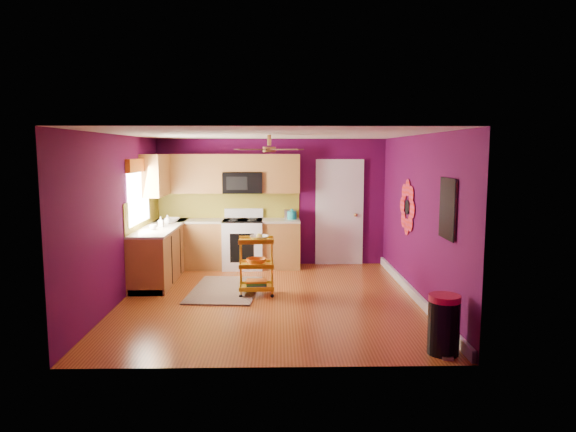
{
  "coord_description": "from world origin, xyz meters",
  "views": [
    {
      "loc": [
        0.13,
        -7.64,
        2.25
      ],
      "look_at": [
        0.29,
        0.4,
        1.24
      ],
      "focal_mm": 32.0,
      "sensor_mm": 36.0,
      "label": 1
    }
  ],
  "objects": [
    {
      "name": "soap_bottle_b",
      "position": [
        -1.88,
        1.64,
        1.02
      ],
      "size": [
        0.13,
        0.13,
        0.16
      ],
      "primitive_type": "imported",
      "color": "white",
      "rests_on": "lower_cabinets"
    },
    {
      "name": "counter_dish",
      "position": [
        -1.86,
        1.96,
        0.98
      ],
      "size": [
        0.29,
        0.29,
        0.07
      ],
      "primitive_type": "imported",
      "color": "white",
      "rests_on": "lower_cabinets"
    },
    {
      "name": "upper_cabinetry",
      "position": [
        -1.24,
        2.17,
        1.8
      ],
      "size": [
        2.8,
        2.3,
        1.26
      ],
      "color": "brown",
      "rests_on": "ground"
    },
    {
      "name": "ceiling_fan",
      "position": [
        0.0,
        0.2,
        2.29
      ],
      "size": [
        1.01,
        1.01,
        0.26
      ],
      "color": "#BF8C3F",
      "rests_on": "ground"
    },
    {
      "name": "electric_range",
      "position": [
        -0.55,
        2.17,
        0.48
      ],
      "size": [
        0.76,
        0.66,
        1.13
      ],
      "color": "white",
      "rests_on": "ground"
    },
    {
      "name": "toaster",
      "position": [
        0.36,
        2.31,
        1.03
      ],
      "size": [
        0.22,
        0.15,
        0.18
      ],
      "primitive_type": "cube",
      "color": "beige",
      "rests_on": "lower_cabinets"
    },
    {
      "name": "right_wall_art",
      "position": [
        2.23,
        -0.34,
        1.44
      ],
      "size": [
        0.04,
        2.74,
        1.04
      ],
      "color": "black",
      "rests_on": "ground"
    },
    {
      "name": "trash_can",
      "position": [
        1.97,
        -2.16,
        0.34
      ],
      "size": [
        0.41,
        0.42,
        0.67
      ],
      "color": "black",
      "rests_on": "ground"
    },
    {
      "name": "shag_rug",
      "position": [
        -0.74,
        0.53,
        0.01
      ],
      "size": [
        1.17,
        1.78,
        0.02
      ],
      "primitive_type": "cube",
      "rotation": [
        0.0,
        0.0,
        -0.08
      ],
      "color": "black",
      "rests_on": "ground"
    },
    {
      "name": "room_envelope",
      "position": [
        0.03,
        0.0,
        1.63
      ],
      "size": [
        4.54,
        5.04,
        2.52
      ],
      "color": "#4F093E",
      "rests_on": "ground"
    },
    {
      "name": "lower_cabinets",
      "position": [
        -1.35,
        1.82,
        0.43
      ],
      "size": [
        2.81,
        2.31,
        0.94
      ],
      "color": "brown",
      "rests_on": "ground"
    },
    {
      "name": "ground",
      "position": [
        0.0,
        0.0,
        0.0
      ],
      "size": [
        5.0,
        5.0,
        0.0
      ],
      "primitive_type": "plane",
      "color": "brown",
      "rests_on": "ground"
    },
    {
      "name": "counter_cup",
      "position": [
        -1.97,
        0.93,
        0.98
      ],
      "size": [
        0.11,
        0.11,
        0.09
      ],
      "primitive_type": "imported",
      "color": "white",
      "rests_on": "lower_cabinets"
    },
    {
      "name": "left_window",
      "position": [
        -2.22,
        1.05,
        1.74
      ],
      "size": [
        0.08,
        1.35,
        1.08
      ],
      "color": "white",
      "rests_on": "ground"
    },
    {
      "name": "rolling_cart",
      "position": [
        -0.2,
        0.25,
        0.51
      ],
      "size": [
        0.56,
        0.42,
        0.98
      ],
      "color": "gold",
      "rests_on": "ground"
    },
    {
      "name": "soap_bottle_a",
      "position": [
        -1.92,
        1.27,
        1.03
      ],
      "size": [
        0.08,
        0.08,
        0.18
      ],
      "primitive_type": "imported",
      "color": "#EA3F72",
      "rests_on": "lower_cabinets"
    },
    {
      "name": "panel_door",
      "position": [
        1.35,
        2.47,
        1.02
      ],
      "size": [
        0.95,
        0.11,
        2.15
      ],
      "color": "white",
      "rests_on": "ground"
    },
    {
      "name": "teal_kettle",
      "position": [
        0.4,
        2.24,
        1.02
      ],
      "size": [
        0.18,
        0.18,
        0.21
      ],
      "color": "teal",
      "rests_on": "lower_cabinets"
    }
  ]
}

